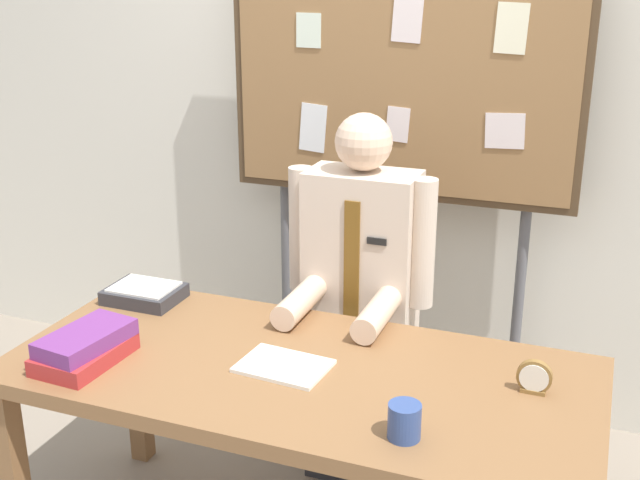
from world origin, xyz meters
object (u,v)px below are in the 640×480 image
coffee_mug (404,421)px  paper_tray (144,293)px  open_notebook (284,366)px  book_stack (85,347)px  bulletin_board (401,87)px  person (360,315)px  desk (299,391)px  desk_clock (534,378)px

coffee_mug → paper_tray: coffee_mug is taller
coffee_mug → paper_tray: size_ratio=0.37×
open_notebook → paper_tray: (-0.68, 0.29, 0.02)m
book_stack → bulletin_board: bearing=64.1°
person → open_notebook: person is taller
person → bulletin_board: bearing=90.0°
coffee_mug → desk: bearing=147.6°
book_stack → coffee_mug: (1.02, -0.05, -0.00)m
open_notebook → bulletin_board: bearing=87.9°
desk → book_stack: bearing=-162.1°
person → paper_tray: person is taller
book_stack → desk_clock: 1.34m
open_notebook → desk: bearing=26.3°
open_notebook → coffee_mug: (0.44, -0.23, 0.04)m
desk → open_notebook: size_ratio=6.73×
person → coffee_mug: (0.40, -0.85, 0.13)m
person → book_stack: size_ratio=4.49×
open_notebook → paper_tray: paper_tray is taller
desk_clock → coffee_mug: (-0.28, -0.35, 0.00)m
desk → coffee_mug: coffee_mug is taller
desk → open_notebook: bearing=-153.7°
person → paper_tray: 0.80m
book_stack → paper_tray: bearing=101.2°
open_notebook → coffee_mug: bearing=-27.9°
desk_clock → bulletin_board: bearing=124.9°
coffee_mug → paper_tray: bearing=155.0°
coffee_mug → book_stack: bearing=177.2°
book_stack → desk_clock: bearing=13.1°
person → book_stack: (-0.62, -0.80, 0.13)m
bulletin_board → desk_clock: 1.36m
bulletin_board → person: bearing=-90.0°
person → paper_tray: size_ratio=5.46×
coffee_mug → paper_tray: 1.23m
open_notebook → paper_tray: size_ratio=1.02×
bulletin_board → paper_tray: 1.27m
desk → person: (0.00, 0.60, 0.00)m
coffee_mug → person: bearing=115.1°
person → open_notebook: bearing=-93.8°
coffee_mug → bulletin_board: bearing=106.6°
person → desk_clock: (0.68, -0.50, 0.13)m
desk → person: size_ratio=1.26×
book_stack → desk_clock: book_stack is taller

